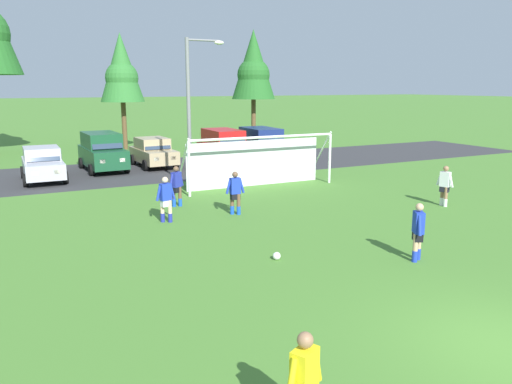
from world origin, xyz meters
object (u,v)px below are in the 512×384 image
(parked_car_slot_center_right, at_px, (262,145))
(parked_car_slot_far_left, at_px, (43,164))
(parked_car_slot_left, at_px, (102,151))
(soccer_ball, at_px, (277,256))
(player_defender_far, at_px, (166,200))
(player_winger_left, at_px, (177,186))
(player_winger_right, at_px, (235,193))
(player_midfield_center, at_px, (418,232))
(player_striker_near, at_px, (445,186))
(street_lamp, at_px, (192,111))
(parked_car_slot_center_left, at_px, (153,152))
(soccer_goal, at_px, (257,160))
(parked_car_slot_center, at_px, (224,147))

(parked_car_slot_center_right, bearing_deg, parked_car_slot_far_left, -176.65)
(parked_car_slot_left, bearing_deg, soccer_ball, -84.86)
(player_defender_far, bearing_deg, player_winger_left, 63.04)
(parked_car_slot_far_left, distance_m, parked_car_slot_left, 3.82)
(soccer_ball, relative_size, player_winger_right, 0.13)
(soccer_ball, relative_size, player_midfield_center, 0.13)
(player_striker_near, relative_size, player_midfield_center, 1.00)
(player_winger_left, distance_m, player_winger_right, 2.72)
(soccer_ball, height_order, player_winger_right, player_winger_right)
(player_winger_right, relative_size, parked_car_slot_center_right, 0.35)
(player_winger_right, bearing_deg, player_defender_far, 177.81)
(parked_car_slot_far_left, distance_m, parked_car_slot_center_right, 12.95)
(parked_car_slot_center_right, height_order, street_lamp, street_lamp)
(player_winger_left, height_order, parked_car_slot_center_right, parked_car_slot_center_right)
(street_lamp, bearing_deg, parked_car_slot_far_left, 144.77)
(player_winger_right, xyz_separation_m, parked_car_slot_center_left, (0.32, 12.63, 0.05))
(parked_car_slot_left, height_order, street_lamp, street_lamp)
(player_striker_near, relative_size, parked_car_slot_center_right, 0.35)
(soccer_goal, distance_m, parked_car_slot_far_left, 10.98)
(player_winger_right, bearing_deg, player_striker_near, -17.52)
(street_lamp, bearing_deg, soccer_ball, -98.09)
(player_striker_near, distance_m, player_winger_left, 10.77)
(player_defender_far, distance_m, player_winger_left, 2.37)
(soccer_goal, relative_size, player_winger_right, 4.54)
(player_striker_near, height_order, player_winger_right, same)
(soccer_goal, bearing_deg, parked_car_slot_far_left, 146.12)
(player_midfield_center, relative_size, player_winger_right, 1.00)
(soccer_ball, height_order, player_midfield_center, player_midfield_center)
(player_defender_far, bearing_deg, player_winger_right, -2.19)
(soccer_goal, bearing_deg, parked_car_slot_center_right, 60.92)
(parked_car_slot_left, xyz_separation_m, parked_car_slot_center_right, (9.63, -1.16, 0.00))
(player_midfield_center, bearing_deg, player_striker_near, 37.50)
(street_lamp, bearing_deg, parked_car_slot_center, 54.07)
(parked_car_slot_left, bearing_deg, player_winger_left, -84.09)
(soccer_goal, relative_size, street_lamp, 1.07)
(player_striker_near, xyz_separation_m, parked_car_slot_far_left, (-14.02, 13.15, 0.05))
(soccer_ball, xyz_separation_m, player_defender_far, (-1.60, 5.22, 0.71))
(parked_car_slot_far_left, distance_m, street_lamp, 8.38)
(player_defender_far, relative_size, parked_car_slot_center_right, 0.35)
(player_winger_right, xyz_separation_m, parked_car_slot_left, (-2.64, 12.51, 0.29))
(player_defender_far, height_order, street_lamp, street_lamp)
(soccer_ball, height_order, parked_car_slot_center, parked_car_slot_center)
(parked_car_slot_center_left, distance_m, parked_car_slot_center, 4.27)
(soccer_goal, xyz_separation_m, player_winger_left, (-4.74, -2.27, -0.47))
(parked_car_slot_far_left, bearing_deg, player_defender_far, -72.60)
(player_winger_left, xyz_separation_m, parked_car_slot_center, (5.96, 9.12, 0.29))
(player_winger_left, relative_size, parked_car_slot_center_right, 0.35)
(parked_car_slot_center, bearing_deg, player_winger_right, -111.14)
(parked_car_slot_center, bearing_deg, parked_car_slot_left, 170.55)
(parked_car_slot_center_left, height_order, street_lamp, street_lamp)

